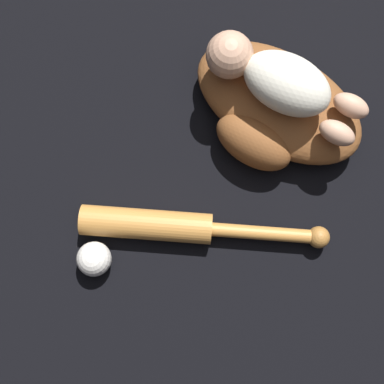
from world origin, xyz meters
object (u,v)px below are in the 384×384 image
baby_figure (277,79)px  baseball_bat (174,226)px  baseball_glove (274,109)px  baseball (94,259)px

baby_figure → baseball_bat: bearing=62.5°
baby_figure → baseball_glove: bearing=119.5°
baseball_glove → baseball: (0.31, 0.36, -0.02)m
baseball_glove → baseball_bat: bearing=58.5°
baseball_glove → baby_figure: size_ratio=1.28×
baby_figure → baseball: 0.50m
baseball_glove → baseball_bat: size_ratio=0.85×
baseball_bat → baseball_glove: bearing=-121.5°
baseball → baseball_bat: bearing=-148.5°
baseball_glove → baseball: 0.48m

